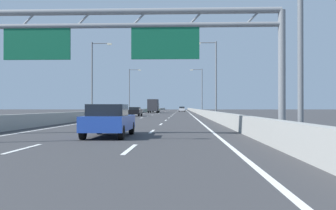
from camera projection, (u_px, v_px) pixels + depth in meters
ground_plane at (169, 112)px, 99.87m from camera, size 260.00×260.00×0.00m
lane_dash_left_1 at (23, 149)px, 12.50m from camera, size 0.16×3.00×0.01m
lane_dash_left_2 at (90, 131)px, 21.50m from camera, size 0.16×3.00×0.01m
lane_dash_left_3 at (117, 124)px, 30.49m from camera, size 0.16×3.00×0.01m
lane_dash_left_4 at (132, 120)px, 39.48m from camera, size 0.16×3.00×0.01m
lane_dash_left_5 at (141, 118)px, 48.47m from camera, size 0.16×3.00×0.01m
lane_dash_left_6 at (148, 116)px, 57.47m from camera, size 0.16×3.00×0.01m
lane_dash_left_7 at (152, 115)px, 66.46m from camera, size 0.16×3.00×0.01m
lane_dash_left_8 at (156, 114)px, 75.45m from camera, size 0.16×3.00×0.01m
lane_dash_left_9 at (159, 113)px, 84.45m from camera, size 0.16×3.00×0.01m
lane_dash_left_10 at (161, 113)px, 93.44m from camera, size 0.16×3.00×0.01m
lane_dash_left_11 at (163, 112)px, 102.43m from camera, size 0.16×3.00×0.01m
lane_dash_left_12 at (164, 112)px, 111.43m from camera, size 0.16×3.00×0.01m
lane_dash_left_13 at (166, 111)px, 120.42m from camera, size 0.16×3.00×0.01m
lane_dash_left_14 at (167, 111)px, 129.41m from camera, size 0.16×3.00×0.01m
lane_dash_left_15 at (168, 111)px, 138.41m from camera, size 0.16×3.00×0.01m
lane_dash_left_16 at (169, 111)px, 147.40m from camera, size 0.16×3.00×0.01m
lane_dash_left_17 at (170, 110)px, 156.39m from camera, size 0.16×3.00×0.01m
lane_dash_right_1 at (130, 149)px, 12.36m from camera, size 0.16×3.00×0.01m
lane_dash_right_2 at (152, 131)px, 21.36m from camera, size 0.16×3.00×0.01m
lane_dash_right_3 at (161, 124)px, 30.35m from camera, size 0.16×3.00×0.01m
lane_dash_right_4 at (166, 120)px, 39.34m from camera, size 0.16×3.00×0.01m
lane_dash_right_5 at (169, 118)px, 48.34m from camera, size 0.16×3.00×0.01m
lane_dash_right_6 at (171, 116)px, 57.33m from camera, size 0.16×3.00×0.01m
lane_dash_right_7 at (173, 115)px, 66.32m from camera, size 0.16×3.00×0.01m
lane_dash_right_8 at (174, 114)px, 75.32m from camera, size 0.16×3.00×0.01m
lane_dash_right_9 at (175, 113)px, 84.31m from camera, size 0.16×3.00×0.01m
lane_dash_right_10 at (175, 113)px, 93.30m from camera, size 0.16×3.00×0.01m
lane_dash_right_11 at (176, 112)px, 102.30m from camera, size 0.16×3.00×0.01m
lane_dash_right_12 at (176, 112)px, 111.29m from camera, size 0.16×3.00×0.01m
lane_dash_right_13 at (177, 111)px, 120.28m from camera, size 0.16×3.00×0.01m
lane_dash_right_14 at (177, 111)px, 129.27m from camera, size 0.16×3.00×0.01m
lane_dash_right_15 at (178, 111)px, 138.27m from camera, size 0.16×3.00×0.01m
lane_dash_right_16 at (178, 111)px, 147.26m from camera, size 0.16×3.00×0.01m
lane_dash_right_17 at (178, 110)px, 156.25m from camera, size 0.16×3.00×0.01m
edge_line_left at (145, 113)px, 88.08m from camera, size 0.16×176.00×0.01m
edge_line_right at (190, 113)px, 87.67m from camera, size 0.16×176.00×0.01m
barrier_left at (147, 110)px, 110.13m from camera, size 0.45×220.00×0.95m
barrier_right at (194, 110)px, 109.60m from camera, size 0.45×220.00×0.95m
sign_gantry at (109, 39)px, 18.65m from camera, size 17.27×0.36×6.36m
streetlamp_left_mid at (94, 75)px, 46.25m from camera, size 2.58×0.28×9.50m
streetlamp_right_mid at (214, 75)px, 45.68m from camera, size 2.58×0.28×9.50m
streetlamp_left_far at (130, 88)px, 78.85m from camera, size 2.58×0.28×9.50m
streetlamp_right_far at (201, 88)px, 78.27m from camera, size 2.58×0.28×9.50m
green_car at (156, 109)px, 104.21m from camera, size 1.81×4.58×1.53m
orange_car at (182, 109)px, 130.15m from camera, size 1.87×4.32×1.54m
blue_car at (109, 121)px, 17.52m from camera, size 1.90×4.33×1.54m
white_car at (182, 109)px, 115.40m from camera, size 1.80×4.24×1.57m
black_car at (135, 111)px, 57.91m from camera, size 1.75×4.57×1.42m
box_truck at (153, 106)px, 90.40m from camera, size 2.34×7.58×3.28m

